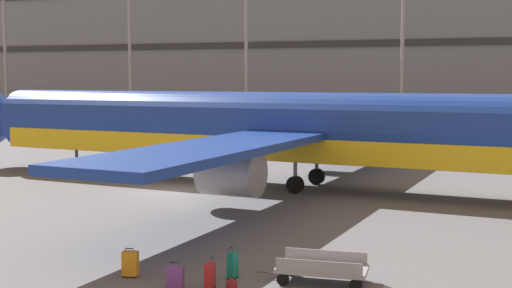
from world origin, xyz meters
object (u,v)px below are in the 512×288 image
object	(u,v)px
airliner	(288,131)
suitcase_teal	(175,277)
baggage_cart	(322,269)
suitcase_orange	(130,263)
suitcase_large	(233,265)
suitcase_upright	(210,275)
backpack_small	(232,286)

from	to	relation	value
airliner	suitcase_teal	xyz separation A→B (m)	(1.68, -18.42, -2.74)
baggage_cart	suitcase_orange	bearing A→B (deg)	-168.08
suitcase_teal	suitcase_orange	size ratio (longest dim) A/B	0.91
suitcase_large	baggage_cart	bearing A→B (deg)	8.81
airliner	suitcase_upright	bearing A→B (deg)	-81.89
suitcase_teal	suitcase_orange	distance (m)	1.95
backpack_small	airliner	bearing A→B (deg)	100.22
suitcase_large	suitcase_upright	bearing A→B (deg)	-104.39
suitcase_large	suitcase_teal	world-z (taller)	suitcase_large
suitcase_upright	backpack_small	distance (m)	0.75
suitcase_orange	backpack_small	bearing A→B (deg)	-8.20
suitcase_orange	baggage_cart	world-z (taller)	suitcase_orange
airliner	suitcase_teal	world-z (taller)	airliner
backpack_small	baggage_cart	world-z (taller)	baggage_cart
airliner	baggage_cart	distance (m)	17.58
airliner	backpack_small	world-z (taller)	airliner
suitcase_large	backpack_small	size ratio (longest dim) A/B	2.07
suitcase_large	baggage_cart	distance (m)	2.64
airliner	suitcase_orange	distance (m)	17.88
suitcase_upright	airliner	bearing A→B (deg)	98.11
airliner	suitcase_large	size ratio (longest dim) A/B	46.43
suitcase_upright	backpack_small	world-z (taller)	suitcase_upright
suitcase_teal	suitcase_orange	bearing A→B (deg)	157.66
suitcase_teal	backpack_small	size ratio (longest dim) A/B	1.82
baggage_cart	suitcase_upright	bearing A→B (deg)	-152.47
suitcase_teal	suitcase_large	bearing A→B (deg)	52.45
suitcase_large	suitcase_upright	world-z (taller)	suitcase_large
suitcase_teal	backpack_small	bearing A→B (deg)	9.01
airliner	suitcase_orange	bearing A→B (deg)	-90.40
suitcase_large	suitcase_orange	size ratio (longest dim) A/B	1.04
suitcase_large	suitcase_upright	distance (m)	1.14
suitcase_upright	backpack_small	size ratio (longest dim) A/B	2.02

